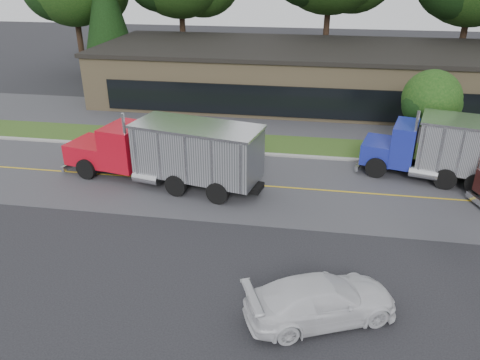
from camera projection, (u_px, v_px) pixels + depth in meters
name	position (u px, v px, depth m)	size (l,w,h in m)	color
ground	(202.00, 296.00, 16.28)	(140.00, 140.00, 0.00)	#2E2E33
road	(242.00, 185.00, 24.30)	(60.00, 8.00, 0.02)	#58585D
center_line	(242.00, 185.00, 24.30)	(60.00, 0.12, 0.01)	gold
curb	(253.00, 154.00, 28.04)	(60.00, 0.30, 0.12)	#9E9E99
grass_verge	(257.00, 144.00, 29.64)	(60.00, 3.40, 0.03)	#33551D
far_parking	(266.00, 119.00, 34.09)	(60.00, 7.00, 0.02)	#58585D
strip_mall	(299.00, 75.00, 38.28)	(32.00, 12.00, 4.00)	#99835D
evergreen_left	(106.00, 9.00, 42.57)	(5.18, 5.18, 11.77)	#382619
tree_verge	(432.00, 102.00, 26.83)	(3.53, 3.32, 5.03)	#382619
dump_truck_red	(172.00, 151.00, 23.64)	(10.95, 4.65, 3.36)	black
dump_truck_blue	(440.00, 147.00, 24.24)	(7.24, 4.18, 3.36)	black
rally_car	(321.00, 300.00, 15.03)	(2.03, 4.99, 1.45)	silver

